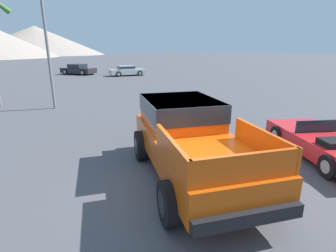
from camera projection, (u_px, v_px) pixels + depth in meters
ground_plane at (188, 182)px, 6.44m from camera, size 320.00×320.00×0.00m
orange_pickup_truck at (188, 134)px, 6.62m from camera, size 3.68×5.56×1.86m
red_convertible_car at (327, 144)px, 7.81m from camera, size 3.56×4.42×1.02m
parked_car_silver at (127, 71)px, 30.87m from camera, size 4.37×2.57×1.13m
parked_car_dark at (78, 69)px, 32.22m from camera, size 3.72×4.52×1.26m
street_lamp_post at (42, 7)px, 12.80m from camera, size 0.90×0.24×8.60m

